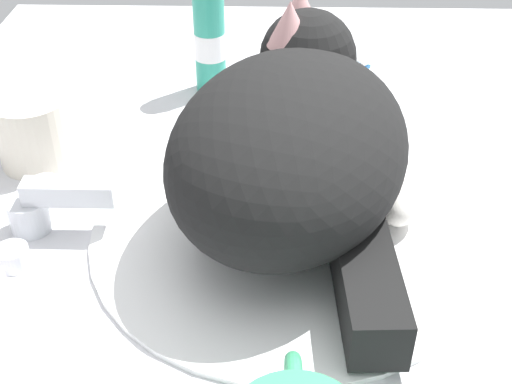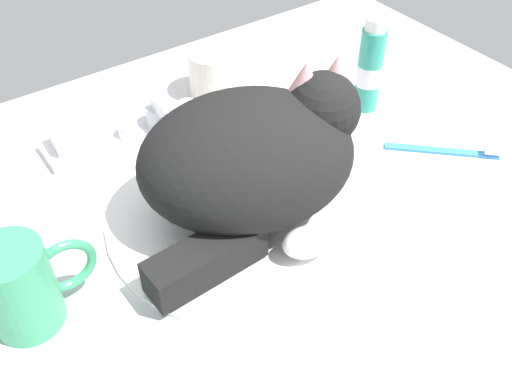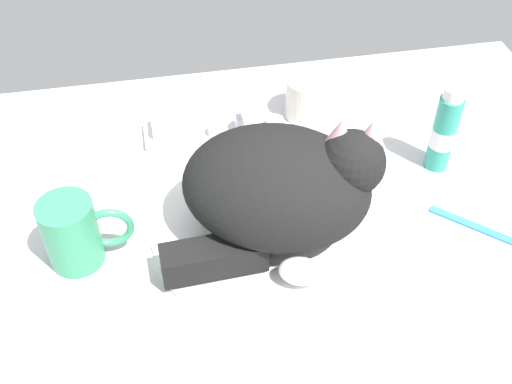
% 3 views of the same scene
% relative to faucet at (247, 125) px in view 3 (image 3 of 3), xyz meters
% --- Properties ---
extents(ground_plane, '(1.10, 0.83, 0.03)m').
position_rel_faucet_xyz_m(ground_plane, '(0.00, -0.21, -0.04)').
color(ground_plane, silver).
extents(sink_basin, '(0.34, 0.34, 0.01)m').
position_rel_faucet_xyz_m(sink_basin, '(0.00, -0.21, -0.02)').
color(sink_basin, white).
rests_on(sink_basin, ground_plane).
extents(faucet, '(0.13, 0.10, 0.05)m').
position_rel_faucet_xyz_m(faucet, '(0.00, 0.00, 0.00)').
color(faucet, silver).
rests_on(faucet, ground_plane).
extents(cat, '(0.31, 0.26, 0.17)m').
position_rel_faucet_xyz_m(cat, '(0.01, -0.22, 0.06)').
color(cat, black).
rests_on(cat, sink_basin).
extents(coffee_mug, '(0.12, 0.07, 0.10)m').
position_rel_faucet_xyz_m(coffee_mug, '(-0.26, -0.22, 0.03)').
color(coffee_mug, '#389966').
rests_on(coffee_mug, ground_plane).
extents(rinse_cup, '(0.08, 0.08, 0.07)m').
position_rel_faucet_xyz_m(rinse_cup, '(0.11, 0.04, 0.01)').
color(rinse_cup, silver).
rests_on(rinse_cup, ground_plane).
extents(soap_dish, '(0.09, 0.06, 0.01)m').
position_rel_faucet_xyz_m(soap_dish, '(-0.12, 0.02, -0.02)').
color(soap_dish, white).
rests_on(soap_dish, ground_plane).
extents(soap_bar, '(0.06, 0.04, 0.03)m').
position_rel_faucet_xyz_m(soap_bar, '(-0.12, 0.02, 0.00)').
color(soap_bar, silver).
rests_on(soap_bar, soap_dish).
extents(toothpaste_bottle, '(0.04, 0.04, 0.14)m').
position_rel_faucet_xyz_m(toothpaste_bottle, '(0.27, -0.13, 0.05)').
color(toothpaste_bottle, teal).
rests_on(toothpaste_bottle, ground_plane).
extents(toothbrush, '(0.12, 0.12, 0.02)m').
position_rel_faucet_xyz_m(toothbrush, '(0.29, -0.28, -0.02)').
color(toothbrush, '#388CD8').
rests_on(toothbrush, ground_plane).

